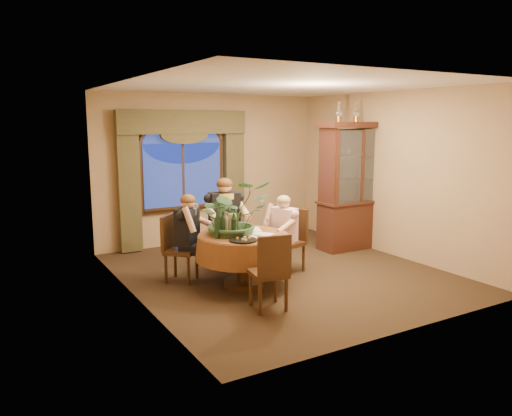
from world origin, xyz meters
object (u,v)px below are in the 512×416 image
oil_lamp_left (339,112)px  chair_back_right (230,238)px  chair_right (288,241)px  wine_bottle_2 (223,225)px  oil_lamp_right (373,112)px  chair_back (181,249)px  dining_table (244,260)px  person_pink (284,235)px  oil_lamp_center (356,112)px  centerpiece_plant (233,188)px  olive_bowl (248,233)px  person_back (187,238)px  stoneware_vase (232,224)px  wine_bottle_4 (217,226)px  china_cabinet (354,186)px  wine_bottle_3 (218,222)px  wine_bottle_0 (234,225)px  wine_bottle_1 (226,224)px  person_scarf (224,224)px

oil_lamp_left → chair_back_right: oil_lamp_left is taller
chair_right → wine_bottle_2: bearing=86.5°
oil_lamp_right → chair_back: oil_lamp_right is taller
dining_table → person_pink: (0.81, 0.21, 0.23)m
oil_lamp_center → centerpiece_plant: (-2.87, -0.79, -1.07)m
olive_bowl → person_back: bearing=133.1°
chair_right → olive_bowl: (-0.88, -0.31, 0.29)m
oil_lamp_center → stoneware_vase: size_ratio=1.19×
chair_back → dining_table: bearing=90.0°
wine_bottle_4 → olive_bowl: bearing=0.0°
oil_lamp_right → chair_right: size_ratio=0.35×
oil_lamp_center → person_back: 3.83m
stoneware_vase → person_back: bearing=130.0°
dining_table → centerpiece_plant: bearing=126.7°
china_cabinet → wine_bottle_3: (-3.07, -0.74, -0.23)m
olive_bowl → wine_bottle_3: size_ratio=0.44×
chair_back_right → olive_bowl: chair_back_right is taller
wine_bottle_0 → wine_bottle_3: bearing=110.4°
oil_lamp_left → wine_bottle_4: size_ratio=1.03×
china_cabinet → chair_back: (-3.45, -0.27, -0.66)m
oil_lamp_right → wine_bottle_0: 3.84m
dining_table → olive_bowl: 0.40m
chair_right → wine_bottle_0: (-1.12, -0.35, 0.44)m
china_cabinet → wine_bottle_1: china_cabinet is taller
chair_back_right → wine_bottle_4: (-0.67, -0.94, 0.44)m
centerpiece_plant → oil_lamp_center: bearing=15.4°
dining_table → china_cabinet: 3.02m
chair_back_right → chair_back: same height
dining_table → oil_lamp_center: bearing=18.2°
oil_lamp_center → wine_bottle_3: oil_lamp_center is taller
olive_bowl → wine_bottle_4: size_ratio=0.44×
china_cabinet → wine_bottle_4: 3.36m
china_cabinet → person_back: (-3.36, -0.30, -0.50)m
person_pink → person_scarf: person_scarf is taller
dining_table → wine_bottle_2: wine_bottle_2 is taller
wine_bottle_4 → dining_table: bearing=6.1°
oil_lamp_center → wine_bottle_3: size_ratio=1.03×
wine_bottle_0 → wine_bottle_1: (-0.06, 0.14, 0.00)m
china_cabinet → wine_bottle_0: size_ratio=6.93×
person_back → olive_bowl: (0.62, -0.66, 0.13)m
dining_table → person_scarf: person_scarf is taller
chair_back_right → stoneware_vase: (-0.37, -0.81, 0.41)m
chair_right → wine_bottle_2: 1.35m
oil_lamp_center → wine_bottle_2: 3.59m
person_back → wine_bottle_2: 0.73m
dining_table → wine_bottle_3: (-0.30, 0.18, 0.54)m
oil_lamp_left → chair_back: size_ratio=0.35×
person_pink → chair_right: bearing=-79.0°
chair_right → wine_bottle_3: 1.30m
wine_bottle_2 → china_cabinet: bearing=16.6°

